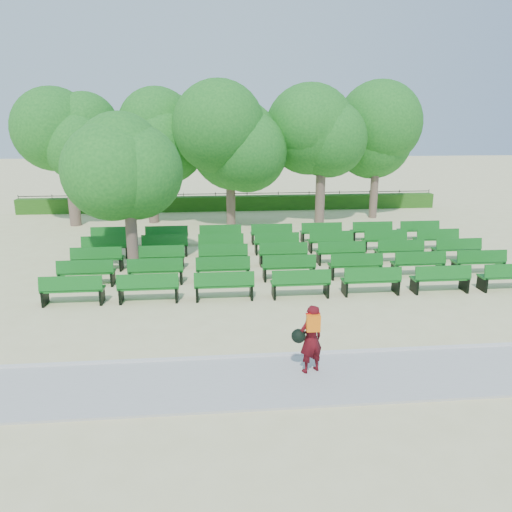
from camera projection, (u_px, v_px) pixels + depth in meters
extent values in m
plane|color=beige|center=(251.00, 278.00, 17.98)|extent=(120.00, 120.00, 0.00)
cube|color=#ADAEA9|center=(281.00, 380.00, 10.87)|extent=(30.00, 2.20, 0.06)
cube|color=silver|center=(274.00, 356.00, 11.97)|extent=(30.00, 0.12, 0.10)
cube|color=#265A17|center=(232.00, 203.00, 31.30)|extent=(26.00, 0.70, 0.90)
cube|color=#116219|center=(282.00, 253.00, 19.50)|extent=(1.89, 0.54, 0.06)
cube|color=#116219|center=(283.00, 248.00, 19.22)|extent=(1.89, 0.16, 0.44)
cylinder|color=brown|center=(132.00, 233.00, 18.48)|extent=(0.43, 0.43, 2.94)
ellipsoid|color=#217221|center=(127.00, 161.00, 17.79)|extent=(4.19, 4.19, 3.77)
imported|color=#4A0A10|center=(311.00, 339.00, 11.01)|extent=(0.68, 0.57, 1.58)
cube|color=orange|center=(313.00, 323.00, 10.71)|extent=(0.29, 0.15, 0.37)
sphere|color=black|center=(298.00, 336.00, 10.90)|extent=(0.32, 0.32, 0.32)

